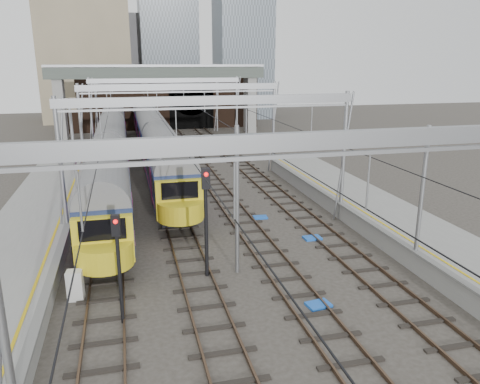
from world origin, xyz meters
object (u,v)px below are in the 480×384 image
object	(u,v)px
signal_near_left	(118,255)
signal_near_centre	(206,210)
train_second	(112,144)
relay_cabinet	(75,285)
train_main	(148,123)

from	to	relation	value
signal_near_left	signal_near_centre	size ratio (longest dim) A/B	0.85
train_second	signal_near_left	world-z (taller)	train_second
train_second	relay_cabinet	distance (m)	24.51
train_main	train_second	distance (m)	14.73
signal_near_left	relay_cabinet	xyz separation A→B (m)	(-1.90, 2.42, -2.19)
train_second	signal_near_left	size ratio (longest dim) A/B	10.58
train_main	signal_near_left	world-z (taller)	train_main
relay_cabinet	signal_near_centre	bearing A→B (deg)	13.36
train_main	signal_near_centre	distance (m)	37.78
train_second	signal_near_centre	xyz separation A→B (m)	(4.53, -23.59, 0.83)
signal_near_left	signal_near_centre	bearing A→B (deg)	50.68
train_second	signal_near_left	xyz separation A→B (m)	(0.68, -26.84, 0.40)
train_second	signal_near_centre	distance (m)	24.04
signal_near_centre	train_second	bearing A→B (deg)	100.62
relay_cabinet	train_main	bearing A→B (deg)	87.51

